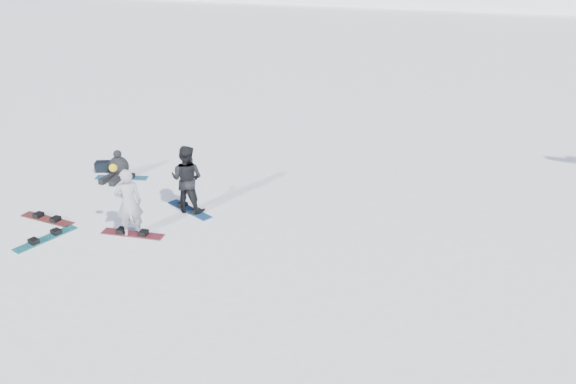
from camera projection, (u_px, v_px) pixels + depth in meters
The scene contains 11 objects.
ground at pixel (174, 235), 13.08m from camera, with size 420.00×420.00×0.00m, color white.
alpine_backdrop at pixel (436, 5), 184.98m from camera, with size 412.50×227.00×53.20m.
snowboarder_woman at pixel (128, 202), 12.75m from camera, with size 0.71×0.68×1.79m.
snowboarder_man at pixel (187, 179), 13.90m from camera, with size 0.85×0.66×1.74m, color black.
seated_rider at pixel (118, 167), 16.10m from camera, with size 0.60×0.97×0.81m.
gear_bag at pixel (104, 166), 16.60m from camera, with size 0.45×0.30×0.30m, color black.
snowboard_woman at pixel (133, 234), 13.09m from camera, with size 1.50×0.28×0.03m, color maroon.
snowboard_man at pixel (189, 210), 14.25m from camera, with size 1.50×0.28×0.03m, color #194E8D.
snowboard_loose_a at pixel (46, 239), 12.89m from camera, with size 1.50×0.28×0.03m, color teal.
snowboard_loose_c at pixel (122, 178), 16.16m from camera, with size 1.50×0.28×0.03m, color teal.
snowboard_loose_b at pixel (47, 219), 13.78m from camera, with size 1.50×0.28×0.03m, color maroon.
Camera 1 is at (6.30, -9.97, 6.32)m, focal length 35.00 mm.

